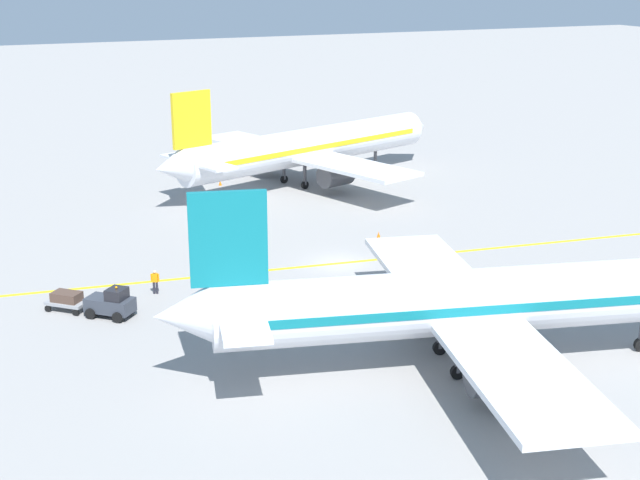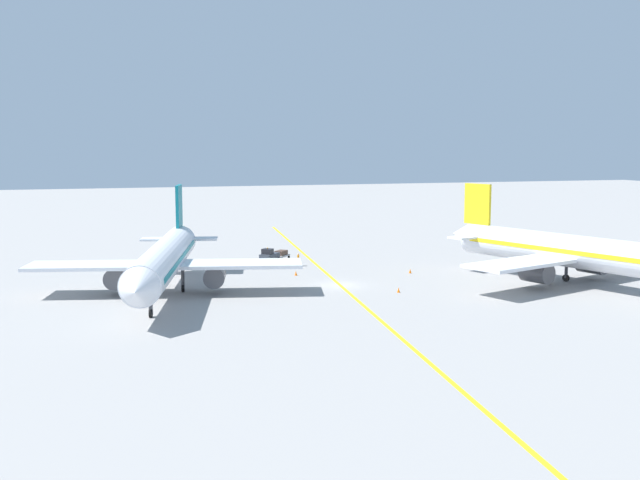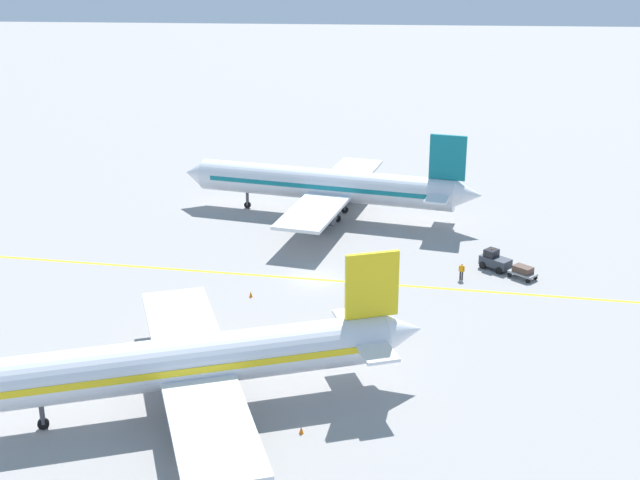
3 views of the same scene
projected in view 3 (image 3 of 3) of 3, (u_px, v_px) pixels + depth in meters
ground_plane at (315, 279)px, 85.86m from camera, size 400.00×400.00×0.00m
apron_yellow_centreline at (315, 279)px, 85.86m from camera, size 13.97×119.28×0.01m
airplane_at_gate at (187, 363)px, 62.42m from camera, size 28.16×34.51×10.60m
airplane_adjacent_stand at (328, 186)px, 102.21m from camera, size 28.45×35.22×10.60m
baggage_tug_dark at (495, 260)px, 88.05m from camera, size 3.13×3.23×2.11m
baggage_cart_trailing at (523, 271)px, 85.87m from camera, size 2.78×2.87×1.24m
ground_crew_worker at (462, 271)px, 85.50m from camera, size 0.35×0.54×1.68m
traffic_cone_near_nose at (365, 327)px, 75.58m from camera, size 0.32×0.32×0.55m
traffic_cone_mid_apron at (393, 267)px, 88.11m from camera, size 0.32×0.32×0.55m
traffic_cone_by_wingtip at (251, 294)px, 81.87m from camera, size 0.32×0.32×0.55m
traffic_cone_far_edge at (301, 430)px, 60.62m from camera, size 0.32×0.32×0.55m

